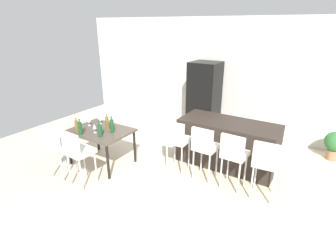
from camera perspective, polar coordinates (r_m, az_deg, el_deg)
ground_plane at (r=4.94m, az=4.59°, el=-12.26°), size 10.00×10.00×0.00m
back_wall at (r=6.96m, az=16.42°, el=9.88°), size 10.00×0.12×2.90m
kitchen_island at (r=5.47m, az=12.74°, el=-3.71°), size 1.93×0.83×0.92m
bar_chair_left at (r=4.98m, az=1.92°, el=-2.73°), size 0.42×0.42×1.05m
bar_chair_middle at (r=4.74m, az=7.91°, el=-4.21°), size 0.41×0.41×1.05m
bar_chair_right at (r=4.58m, az=14.07°, el=-5.67°), size 0.41×0.41×1.05m
bar_chair_far at (r=4.47m, az=20.48°, el=-7.12°), size 0.43×0.43×1.05m
dining_table at (r=5.46m, az=-14.34°, el=-1.52°), size 1.19×0.89×0.74m
dining_chair_near at (r=5.19m, az=-22.82°, el=-3.45°), size 0.40×0.40×1.05m
dining_chair_far at (r=4.79m, az=-19.07°, el=-4.98°), size 0.42×0.42×1.05m
wine_bottle_inner at (r=5.46m, az=-19.17°, el=0.01°), size 0.07×0.07×0.28m
wine_bottle_far at (r=5.28m, az=-18.48°, el=-0.46°), size 0.08×0.08×0.32m
wine_bottle_corner at (r=5.07m, az=-14.52°, el=-0.92°), size 0.08×0.08×0.33m
wine_bottle_middle at (r=5.40m, az=-13.02°, el=0.68°), size 0.06×0.06×0.32m
wine_bottle_right at (r=5.21m, az=-12.05°, el=0.03°), size 0.08×0.08×0.34m
wine_glass_left at (r=5.73m, az=-14.54°, el=1.64°), size 0.07×0.07×0.17m
wine_glass_near at (r=5.70m, az=-16.79°, el=1.28°), size 0.07×0.07×0.17m
wine_glass_end at (r=5.29m, az=-15.64°, el=-0.12°), size 0.07×0.07×0.17m
refrigerator at (r=6.97m, az=7.82°, el=6.08°), size 0.72×0.68×1.84m
potted_plant at (r=6.58m, az=32.39°, el=-3.23°), size 0.42×0.42×0.62m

